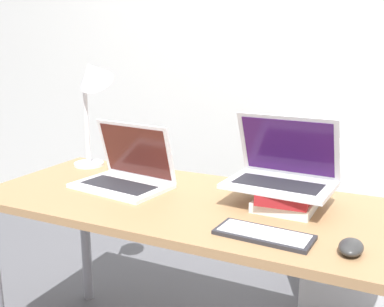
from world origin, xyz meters
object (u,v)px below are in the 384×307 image
(laptop_on_books, at_px, (282,172))
(wireless_keyboard, at_px, (264,235))
(laptop_left, at_px, (126,174))
(mini_fridge, at_px, (365,226))
(desk_lamp, at_px, (92,85))
(mouse, at_px, (351,247))
(book_stack, at_px, (287,198))

(laptop_on_books, height_order, wireless_keyboard, laptop_on_books)
(laptop_on_books, bearing_deg, laptop_left, -174.51)
(laptop_on_books, distance_m, mini_fridge, 1.00)
(laptop_on_books, xyz_separation_m, desk_lamp, (-0.91, 0.10, 0.27))
(laptop_left, bearing_deg, mouse, -15.11)
(book_stack, relative_size, laptop_on_books, 0.69)
(wireless_keyboard, distance_m, mouse, 0.25)
(laptop_left, height_order, mini_fridge, laptop_left)
(wireless_keyboard, relative_size, desk_lamp, 0.57)
(laptop_left, xyz_separation_m, mouse, (0.91, -0.25, -0.03))
(book_stack, xyz_separation_m, wireless_keyboard, (0.00, -0.28, -0.03))
(book_stack, distance_m, mouse, 0.38)
(book_stack, bearing_deg, laptop_left, -176.62)
(desk_lamp, relative_size, mini_fridge, 0.66)
(wireless_keyboard, bearing_deg, desk_lamp, 156.80)
(laptop_left, relative_size, wireless_keyboard, 1.35)
(laptop_on_books, bearing_deg, wireless_keyboard, -84.42)
(mouse, distance_m, mini_fridge, 1.21)
(laptop_left, bearing_deg, mini_fridge, 46.31)
(mouse, bearing_deg, wireless_keyboard, 179.22)
(mouse, height_order, desk_lamp, desk_lamp)
(laptop_left, xyz_separation_m, book_stack, (0.66, 0.04, -0.02))
(mouse, relative_size, mini_fridge, 0.13)
(wireless_keyboard, xyz_separation_m, mouse, (0.25, -0.00, 0.01))
(laptop_on_books, height_order, mini_fridge, laptop_on_books)
(book_stack, relative_size, mouse, 2.52)
(mouse, bearing_deg, book_stack, 131.62)
(wireless_keyboard, distance_m, mini_fridge, 1.22)
(laptop_left, relative_size, laptop_on_books, 1.05)
(desk_lamp, bearing_deg, wireless_keyboard, -23.20)
(book_stack, height_order, mouse, book_stack)
(laptop_left, xyz_separation_m, laptop_on_books, (0.63, 0.06, 0.07))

